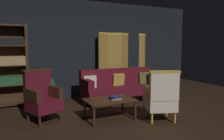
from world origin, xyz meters
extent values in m
plane|color=black|center=(0.00, 0.00, 0.00)|extent=(10.00, 10.00, 0.00)
cube|color=black|center=(0.00, 2.45, 1.40)|extent=(7.20, 0.10, 2.80)
cube|color=olive|center=(0.43, 2.27, 0.95)|extent=(0.41, 0.26, 1.90)
cube|color=gold|center=(0.43, 2.27, 1.87)|extent=(0.42, 0.26, 0.06)
cube|color=olive|center=(0.85, 2.33, 0.95)|extent=(0.45, 0.13, 1.90)
cube|color=gold|center=(0.85, 2.33, 1.87)|extent=(0.46, 0.14, 0.06)
cube|color=olive|center=(1.28, 2.38, 0.95)|extent=(0.42, 0.24, 1.90)
cube|color=gold|center=(1.28, 2.38, 1.87)|extent=(0.43, 0.25, 0.06)
cube|color=olive|center=(1.71, 2.43, 0.95)|extent=(0.45, 0.14, 1.90)
cube|color=gold|center=(1.71, 2.43, 1.87)|extent=(0.45, 0.15, 0.06)
cube|color=olive|center=(2.13, 2.49, 0.95)|extent=(0.42, 0.25, 1.90)
cube|color=gold|center=(2.13, 2.49, 1.87)|extent=(0.42, 0.26, 0.06)
cube|color=#382114|center=(-1.73, 2.18, 1.02)|extent=(0.06, 0.32, 2.05)
cube|color=#382114|center=(-2.15, 2.33, 1.02)|extent=(0.90, 0.02, 2.05)
cube|color=#382114|center=(-2.15, 2.18, 0.06)|extent=(0.86, 0.30, 0.02)
cube|color=#382114|center=(-2.15, 2.18, 0.54)|extent=(0.86, 0.30, 0.02)
cube|color=#1E4C28|center=(-2.15, 2.16, 0.66)|extent=(0.78, 0.22, 0.21)
cube|color=#382114|center=(-2.15, 2.18, 1.02)|extent=(0.86, 0.30, 0.02)
cube|color=#9E7A47|center=(-2.15, 2.16, 1.14)|extent=(0.78, 0.22, 0.22)
cube|color=#382114|center=(-2.15, 2.18, 1.51)|extent=(0.86, 0.30, 0.02)
cube|color=black|center=(-2.15, 2.16, 1.61)|extent=(0.78, 0.22, 0.18)
cube|color=#382114|center=(-2.15, 2.18, 1.99)|extent=(0.86, 0.30, 0.02)
cylinder|color=#382114|center=(-0.40, 1.05, 0.11)|extent=(0.07, 0.07, 0.22)
cylinder|color=#382114|center=(1.50, 1.05, 0.11)|extent=(0.07, 0.07, 0.22)
cylinder|color=#382114|center=(-0.40, 1.65, 0.11)|extent=(0.07, 0.07, 0.22)
cylinder|color=#382114|center=(1.50, 1.65, 0.11)|extent=(0.07, 0.07, 0.22)
cube|color=#4C0F19|center=(0.55, 1.35, 0.32)|extent=(2.10, 0.76, 0.20)
cube|color=#4C0F19|center=(0.55, 1.66, 0.65)|extent=(2.10, 0.18, 0.46)
cube|color=#4C0F19|center=(-0.43, 1.35, 0.55)|extent=(0.16, 0.68, 0.26)
cube|color=#4C0F19|center=(1.53, 1.35, 0.55)|extent=(0.16, 0.68, 0.26)
cube|color=beige|center=(-0.28, 1.55, 0.57)|extent=(0.34, 0.12, 0.34)
cube|color=#B79338|center=(0.55, 1.55, 0.57)|extent=(0.35, 0.18, 0.35)
cube|color=#4C5123|center=(1.38, 1.55, 0.57)|extent=(0.35, 0.18, 0.35)
cylinder|color=#382114|center=(-0.78, -0.04, 0.20)|extent=(0.04, 0.04, 0.39)
cylinder|color=#382114|center=(0.12, -0.04, 0.20)|extent=(0.04, 0.04, 0.39)
cylinder|color=#382114|center=(-0.78, 0.50, 0.20)|extent=(0.04, 0.04, 0.39)
cylinder|color=#382114|center=(0.12, 0.50, 0.20)|extent=(0.04, 0.04, 0.39)
cube|color=#382114|center=(-0.33, 0.23, 0.41)|extent=(1.00, 0.64, 0.03)
cylinder|color=gold|center=(0.88, -0.10, 0.11)|extent=(0.04, 0.04, 0.22)
cylinder|color=gold|center=(0.45, 0.06, 0.11)|extent=(0.04, 0.04, 0.22)
cylinder|color=gold|center=(0.72, -0.53, 0.11)|extent=(0.04, 0.04, 0.22)
cylinder|color=gold|center=(0.29, -0.38, 0.11)|extent=(0.04, 0.04, 0.22)
cube|color=beige|center=(0.58, -0.24, 0.34)|extent=(0.72, 0.72, 0.24)
cube|color=beige|center=(0.51, -0.45, 0.73)|extent=(0.57, 0.30, 0.54)
cube|color=gold|center=(0.51, -0.45, 1.02)|extent=(0.61, 0.32, 0.04)
cube|color=gold|center=(0.81, -0.32, 0.57)|extent=(0.25, 0.50, 0.22)
cube|color=gold|center=(0.36, -0.16, 0.57)|extent=(0.25, 0.50, 0.22)
cylinder|color=#382114|center=(-1.69, 0.38, 0.11)|extent=(0.04, 0.04, 0.22)
cylinder|color=#382114|center=(-1.27, 0.55, 0.11)|extent=(0.04, 0.04, 0.22)
cylinder|color=#382114|center=(-1.86, 0.81, 0.11)|extent=(0.04, 0.04, 0.22)
cylinder|color=#382114|center=(-1.43, 0.98, 0.11)|extent=(0.04, 0.04, 0.22)
cube|color=#4C0F19|center=(-1.56, 0.68, 0.34)|extent=(0.72, 0.72, 0.24)
cube|color=#4C0F19|center=(-1.65, 0.90, 0.73)|extent=(0.57, 0.31, 0.54)
cube|color=#382114|center=(-1.65, 0.90, 1.02)|extent=(0.61, 0.34, 0.04)
cube|color=#382114|center=(-1.79, 0.59, 0.57)|extent=(0.26, 0.50, 0.22)
cube|color=#382114|center=(-1.34, 0.77, 0.57)|extent=(0.26, 0.50, 0.22)
cylinder|color=brown|center=(-1.36, 1.64, 0.14)|extent=(0.28, 0.28, 0.28)
ellipsoid|color=#193D19|center=(-1.36, 1.64, 0.50)|extent=(0.48, 0.48, 0.55)
cube|color=#9E7A47|center=(-0.22, 0.19, 0.43)|extent=(0.24, 0.23, 0.02)
cube|color=navy|center=(-0.22, 0.19, 0.46)|extent=(0.24, 0.19, 0.04)
camera|label=1|loc=(-2.22, -3.78, 1.52)|focal=35.47mm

